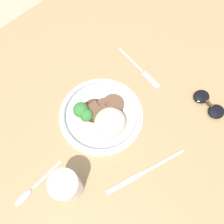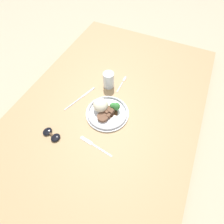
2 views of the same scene
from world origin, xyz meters
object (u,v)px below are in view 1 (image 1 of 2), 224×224
Objects in this scene: juice_glass at (68,186)px; sunglasses at (209,104)px; spoon at (28,191)px; knife at (143,173)px; plate at (102,115)px; fork at (142,71)px.

juice_glass reaches higher than sunglasses.
juice_glass is 0.68× the size of spoon.
knife is 0.29m from spoon.
plate reaches higher than knife.
juice_glass is 0.92× the size of sunglasses.
plate is 0.18m from knife.
juice_glass is 0.19m from knife.
plate is at bearing -82.05° from knife.
spoon is (0.08, -0.07, -0.04)m from juice_glass.
knife is 0.27m from sunglasses.
plate is at bearing -179.69° from spoon.
juice_glass is (0.19, 0.07, 0.02)m from plate.
fork is 0.85× the size of knife.
plate reaches higher than fork.
fork is 0.46m from spoon.
sunglasses is at bearing 164.39° from juice_glass.
juice_glass is at bearing 136.80° from spoon.
sunglasses is at bearing 19.40° from fork.
plate is 0.26m from spoon.
fork is at bearing -177.47° from spoon.
plate is at bearing -27.77° from sunglasses.
spoon is at bearing -78.79° from fork.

